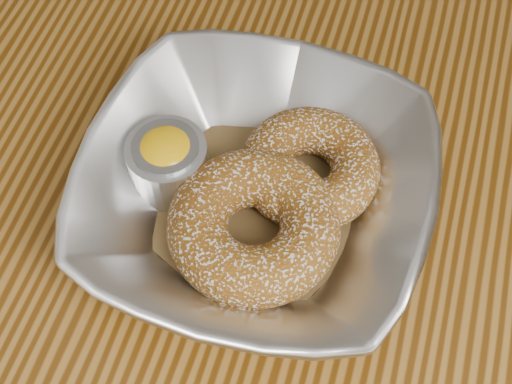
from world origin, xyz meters
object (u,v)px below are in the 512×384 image
(table, at_px, (293,379))
(donut_back, at_px, (310,167))
(serving_bowl, at_px, (256,193))
(ramekin, at_px, (168,161))
(donut_front, at_px, (254,226))

(table, bearing_deg, donut_back, 101.85)
(serving_bowl, bearing_deg, table, -55.95)
(serving_bowl, relative_size, donut_back, 2.42)
(donut_back, relative_size, ramekin, 1.75)
(table, distance_m, donut_front, 0.15)
(table, height_order, ramekin, ramekin)
(donut_front, xyz_separation_m, ramekin, (-0.07, 0.03, 0.00))
(serving_bowl, height_order, donut_front, serving_bowl)
(serving_bowl, xyz_separation_m, donut_front, (0.01, -0.03, 0.00))
(serving_bowl, xyz_separation_m, ramekin, (-0.07, 0.00, 0.00))
(donut_back, bearing_deg, table, -78.15)
(table, relative_size, donut_front, 10.40)
(table, bearing_deg, serving_bowl, 124.05)
(donut_front, distance_m, ramekin, 0.08)
(serving_bowl, relative_size, ramekin, 4.22)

